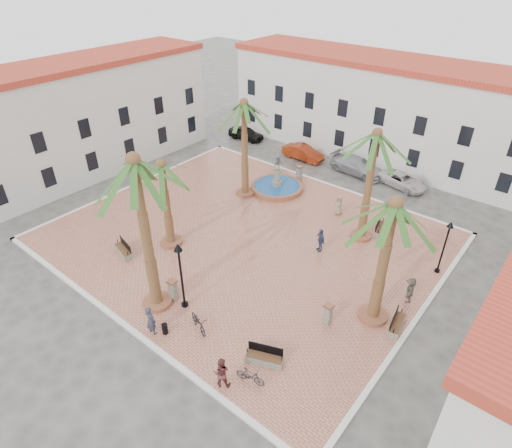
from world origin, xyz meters
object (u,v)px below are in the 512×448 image
at_px(pedestrian_east, 410,289).
at_px(bollard_e, 328,314).
at_px(palm_nw, 244,114).
at_px(bollard_se, 173,290).
at_px(palm_e, 392,219).
at_px(bollard_n, 299,174).
at_px(bench_s, 124,251).
at_px(bench_e, 396,324).
at_px(palm_sw, 163,175).
at_px(pedestrian_fountain_a, 339,206).
at_px(bench_se, 264,358).
at_px(cyclist_b, 221,372).
at_px(fountain, 277,186).
at_px(lamppost_s, 180,265).
at_px(car_silver, 357,166).
at_px(cyclist_a, 151,320).
at_px(car_white, 402,180).
at_px(bicycle_b, 250,376).
at_px(palm_ne, 375,146).
at_px(bench_ne, 380,229).
at_px(car_black, 246,133).
at_px(lamppost_e, 447,239).
at_px(palm_s, 136,178).
at_px(litter_bin, 165,329).
at_px(car_red, 303,153).
at_px(pedestrian_north, 278,163).
at_px(pedestrian_fountain_b, 320,240).
at_px(bicycle_a, 199,322).

bearing_deg(pedestrian_east, bollard_e, -53.13).
xyz_separation_m(palm_nw, bollard_se, (5.19, -12.69, -6.31)).
height_order(palm_e, bollard_n, palm_e).
xyz_separation_m(bench_s, bench_e, (17.47, 5.42, -0.01)).
height_order(palm_sw, bollard_se, palm_sw).
distance_m(pedestrian_fountain_a, pedestrian_east, 10.17).
bearing_deg(bench_se, cyclist_b, -130.93).
xyz_separation_m(fountain, lamppost_s, (4.45, -15.00, 2.74)).
bearing_deg(lamppost_s, bench_s, 173.40).
bearing_deg(car_silver, cyclist_a, -172.18).
height_order(car_silver, car_white, car_silver).
relative_size(bollard_n, bollard_e, 1.10).
height_order(bollard_se, bollard_e, bollard_se).
bearing_deg(fountain, bicycle_b, -56.80).
relative_size(palm_ne, pedestrian_fountain_a, 5.21).
bearing_deg(palm_ne, bench_ne, 61.95).
bearing_deg(car_silver, bench_se, -157.37).
distance_m(bench_e, bollard_se, 12.96).
distance_m(palm_sw, car_white, 21.63).
bearing_deg(car_black, pedestrian_east, -125.99).
distance_m(palm_nw, palm_e, 16.47).
bearing_deg(palm_e, lamppost_e, 77.54).
bearing_deg(palm_s, palm_e, 34.30).
relative_size(litter_bin, pedestrian_east, 0.39).
xyz_separation_m(palm_s, car_silver, (0.68, 23.49, -7.75)).
xyz_separation_m(car_black, car_red, (7.89, -0.44, 0.02)).
bearing_deg(bollard_se, lamppost_e, 48.05).
xyz_separation_m(lamppost_e, bollard_n, (-14.30, 4.88, -1.85)).
xyz_separation_m(bollard_se, pedestrian_north, (-5.44, 17.73, 0.24)).
bearing_deg(bollard_se, pedestrian_fountain_b, 67.16).
bearing_deg(car_red, car_black, 87.77).
bearing_deg(car_black, car_white, -96.04).
height_order(cyclist_a, cyclist_b, cyclist_a).
relative_size(fountain, car_red, 1.05).
bearing_deg(lamppost_e, palm_ne, 175.58).
relative_size(fountain, palm_s, 0.46).
height_order(palm_e, car_silver, palm_e).
xyz_separation_m(litter_bin, bicycle_b, (5.67, 0.53, 0.14)).
bearing_deg(palm_nw, lamppost_s, -64.33).
bearing_deg(palm_e, car_red, 134.34).
distance_m(fountain, pedestrian_north, 3.37).
height_order(bench_ne, pedestrian_east, pedestrian_east).
distance_m(bench_e, pedestrian_fountain_a, 12.18).
bearing_deg(litter_bin, bench_s, 159.14).
relative_size(palm_nw, pedestrian_fountain_b, 4.74).
xyz_separation_m(lamppost_s, bollard_se, (-0.90, -0.02, -2.32)).
relative_size(lamppost_s, pedestrian_east, 2.72).
xyz_separation_m(palm_ne, cyclist_b, (0.73, -15.65, -6.26)).
xyz_separation_m(bicycle_a, bicycle_b, (4.48, -0.89, -0.03)).
height_order(cyclist_a, pedestrian_fountain_a, cyclist_a).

